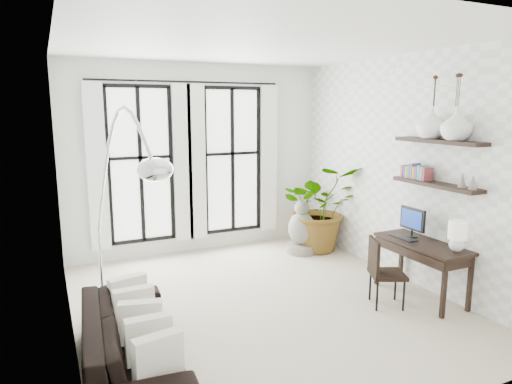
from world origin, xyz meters
TOP-DOWN VIEW (x-y plane):
  - floor at (0.00, 0.00)m, footprint 5.00×5.00m
  - ceiling at (0.00, 0.00)m, footprint 5.00×5.00m
  - wall_left at (-2.25, 0.00)m, footprint 0.00×5.00m
  - wall_right at (2.25, 0.00)m, footprint 0.00×5.00m
  - wall_back at (0.00, 2.50)m, footprint 4.50×0.00m
  - windows at (-0.20, 2.43)m, footprint 3.26×0.13m
  - wall_shelves at (2.11, -0.68)m, footprint 0.25×1.30m
  - sofa at (-1.80, -0.92)m, footprint 0.98×2.17m
  - throw_pillows at (-1.70, -0.92)m, footprint 0.40×1.52m
  - plant at (1.88, 1.59)m, footprint 1.65×1.52m
  - desk at (1.95, -0.77)m, footprint 0.54×1.27m
  - desk_chair at (1.32, -0.70)m, footprint 0.54×0.54m
  - arc_lamp at (-1.70, -0.24)m, footprint 0.75×1.61m
  - buddha at (1.50, 1.57)m, footprint 0.51×0.51m
  - vase_a at (2.11, -0.97)m, footprint 0.37×0.37m
  - vase_b at (2.11, -0.57)m, footprint 0.37×0.37m

SIDE VIEW (x-z plane):
  - floor at x=0.00m, z-range 0.00..0.00m
  - sofa at x=-1.80m, z-range 0.00..0.62m
  - buddha at x=1.50m, z-range -0.07..0.84m
  - desk_chair at x=1.32m, z-range 0.06..0.93m
  - throw_pillows at x=-1.70m, z-range 0.30..0.70m
  - desk at x=1.95m, z-range 0.14..1.28m
  - plant at x=1.88m, z-range 0.00..1.52m
  - windows at x=-0.20m, z-range 0.24..2.88m
  - wall_left at x=-2.25m, z-range -0.90..4.10m
  - wall_right at x=2.25m, z-range -0.90..4.10m
  - wall_back at x=0.00m, z-range -0.65..3.85m
  - wall_shelves at x=2.11m, z-range 1.43..2.03m
  - arc_lamp at x=-1.70m, z-range 0.68..3.16m
  - vase_a at x=2.11m, z-range 2.07..2.46m
  - vase_b at x=2.11m, z-range 2.07..2.46m
  - ceiling at x=0.00m, z-range 3.20..3.20m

